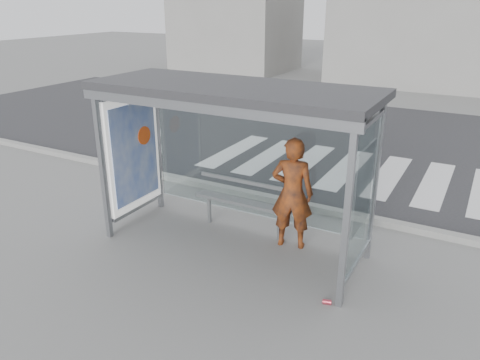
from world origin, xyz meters
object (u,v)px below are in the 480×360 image
at_px(bus_shelter, 213,124).
at_px(bench, 243,202).
at_px(person, 292,193).
at_px(soda_can, 327,302).

height_order(bus_shelter, bench, bus_shelter).
height_order(person, bench, person).
height_order(person, soda_can, person).
xyz_separation_m(bus_shelter, person, (1.17, 0.44, -1.07)).
bearing_deg(soda_can, bus_shelter, 160.07).
bearing_deg(bus_shelter, soda_can, -19.93).
bearing_deg(bus_shelter, bench, 64.59).
bearing_deg(person, soda_can, 117.52).
distance_m(bus_shelter, person, 1.64).
relative_size(bus_shelter, soda_can, 36.53).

